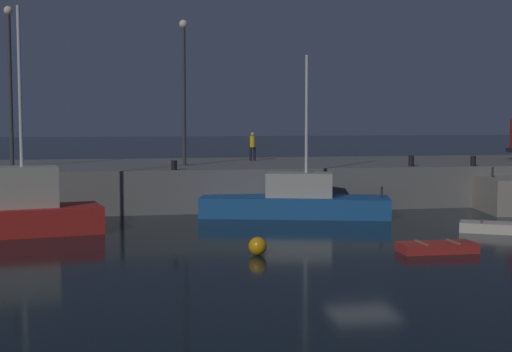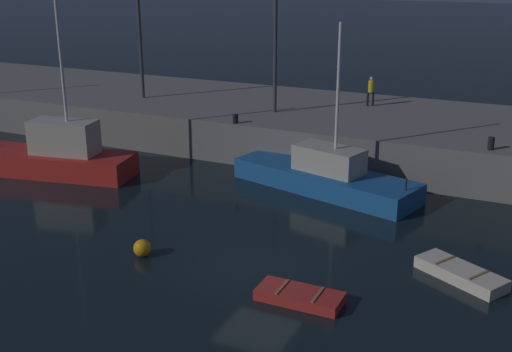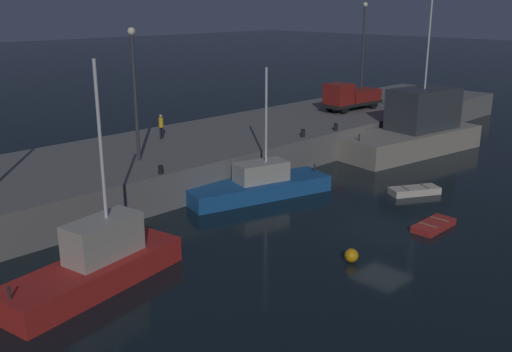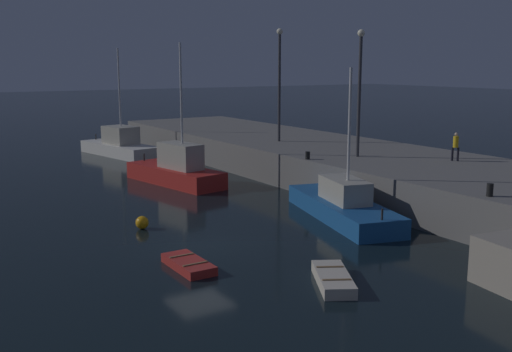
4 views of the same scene
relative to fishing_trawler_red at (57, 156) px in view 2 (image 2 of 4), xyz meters
name	(u,v)px [view 2 (image 2 of 4)]	position (x,y,z in m)	size (l,w,h in m)	color
ground_plane	(257,267)	(13.15, -5.06, -0.93)	(320.00, 320.00, 0.00)	black
pier_quay	(377,133)	(13.15, 10.30, 0.14)	(70.58, 10.67, 2.13)	slate
fishing_trawler_red	(57,156)	(0.00, 0.00, 0.00)	(8.20, 3.87, 9.02)	red
fishing_boat_blue	(325,176)	(12.66, 3.32, -0.23)	(9.16, 4.80, 7.54)	#195193
dinghy_orange_near	(300,296)	(15.30, -6.59, -0.76)	(2.65, 1.13, 0.38)	#B22823
rowboat_white_mid	(461,273)	(19.56, -3.00, -0.72)	(3.16, 2.44, 0.45)	beige
mooring_buoy_near	(142,248)	(9.09, -5.99, -0.62)	(0.62, 0.62, 0.62)	orange
lamp_post_west	(139,18)	(-0.84, 8.67, 5.92)	(0.44, 0.44, 8.08)	#38383D
lamp_post_east	(275,29)	(7.88, 8.50, 5.66)	(0.44, 0.44, 7.59)	#38383D
dockworker	(371,89)	(12.19, 12.18, 2.15)	(0.42, 0.42, 1.66)	black
bollard_west	(235,119)	(7.10, 5.28, 1.43)	(0.28, 0.28, 0.46)	black
bollard_east	(491,143)	(19.37, 5.69, 1.48)	(0.28, 0.28, 0.56)	black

